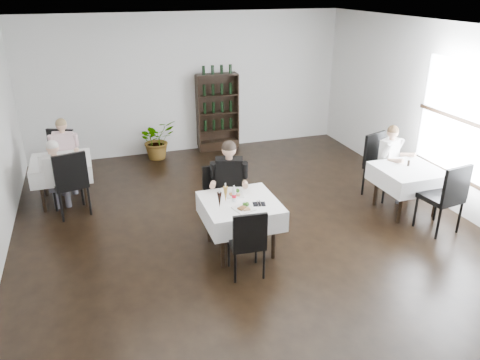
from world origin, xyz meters
name	(u,v)px	position (x,y,z in m)	size (l,w,h in m)	color
room_shell	(261,149)	(0.00, 0.00, 1.50)	(9.00, 9.00, 9.00)	black
window_right	(470,126)	(3.48, 0.00, 1.50)	(0.06, 2.30, 1.85)	white
wine_shelf	(218,113)	(0.60, 4.31, 0.85)	(0.90, 0.28, 1.75)	black
main_table	(240,211)	(-0.30, 0.00, 0.62)	(1.03, 1.03, 0.77)	black
left_table	(62,168)	(-2.70, 2.50, 0.62)	(0.98, 0.98, 0.77)	black
right_table	(408,177)	(2.70, 0.30, 0.62)	(0.98, 0.98, 0.77)	black
potted_tree	(157,140)	(-0.82, 4.15, 0.42)	(0.76, 0.66, 0.84)	#2C5E20
main_chair_far	(220,195)	(-0.40, 0.68, 0.59)	(0.48, 0.49, 1.03)	black
main_chair_near	(248,239)	(-0.42, -0.66, 0.55)	(0.47, 0.48, 0.96)	black
left_chair_far	(60,156)	(-2.74, 3.10, 0.63)	(0.67, 0.67, 1.10)	black
left_chair_near	(70,180)	(-2.56, 1.87, 0.64)	(0.62, 0.63, 1.12)	black
right_chair_far	(379,161)	(2.64, 1.03, 0.64)	(0.65, 0.65, 1.12)	black
right_chair_near	(446,194)	(2.79, -0.49, 0.65)	(0.59, 0.59, 1.13)	black
diner_main	(229,182)	(-0.30, 0.53, 0.85)	(0.62, 0.66, 1.46)	#424149
diner_left_far	(65,149)	(-2.64, 3.02, 0.78)	(0.51, 0.51, 1.34)	#424149
diner_left_near	(57,172)	(-2.75, 1.98, 0.76)	(0.50, 0.49, 1.31)	#424149
diner_right_far	(393,157)	(2.78, 0.85, 0.77)	(0.60, 0.62, 1.32)	#424149
plate_far	(235,194)	(-0.31, 0.22, 0.79)	(0.27, 0.27, 0.07)	white
plate_near	(244,208)	(-0.33, -0.25, 0.79)	(0.31, 0.31, 0.08)	white
pilsner_dark	(219,200)	(-0.63, -0.10, 0.88)	(0.06, 0.06, 0.28)	black
pilsner_lager	(226,194)	(-0.50, 0.05, 0.89)	(0.07, 0.07, 0.28)	#B3802E
coke_bottle	(234,195)	(-0.38, 0.03, 0.87)	(0.06, 0.06, 0.24)	silver
napkin_cutlery	(259,204)	(-0.08, -0.17, 0.78)	(0.20, 0.19, 0.02)	black
pepper_mill	(409,163)	(2.75, 0.39, 0.82)	(0.04, 0.04, 0.10)	black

